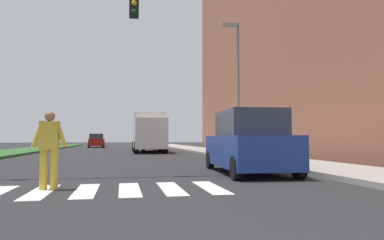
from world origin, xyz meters
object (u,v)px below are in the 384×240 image
suv_crossing (248,144)px  sedan_distant (96,141)px  pedestrian_performer (49,146)px  sedan_midblock (149,142)px  truck_box_delivery (149,132)px  street_lamp_right (237,77)px

suv_crossing → sedan_distant: size_ratio=1.01×
pedestrian_performer → sedan_distant: (-1.56, 36.81, -0.16)m
suv_crossing → sedan_distant: 34.90m
sedan_distant → pedestrian_performer: bearing=-87.6°
suv_crossing → sedan_distant: (-7.03, 34.18, -0.16)m
sedan_midblock → sedan_distant: size_ratio=1.00×
truck_box_delivery → sedan_distant: bearing=107.0°
street_lamp_right → sedan_distant: bearing=110.2°
suv_crossing → truck_box_delivery: 17.44m
pedestrian_performer → suv_crossing: (5.47, 2.63, -0.00)m
truck_box_delivery → street_lamp_right: bearing=-64.2°
street_lamp_right → suv_crossing: size_ratio=1.59×
suv_crossing → truck_box_delivery: size_ratio=0.76×
pedestrian_performer → sedan_midblock: bearing=80.3°
street_lamp_right → truck_box_delivery: size_ratio=1.21×
suv_crossing → truck_box_delivery: (-1.89, 17.32, 0.70)m
sedan_distant → truck_box_delivery: (5.15, -16.86, 0.86)m
sedan_midblock → street_lamp_right: bearing=-70.6°
sedan_distant → street_lamp_right: bearing=-69.8°
pedestrian_performer → suv_crossing: suv_crossing is taller
sedan_midblock → pedestrian_performer: bearing=-99.7°
sedan_distant → truck_box_delivery: bearing=-73.0°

